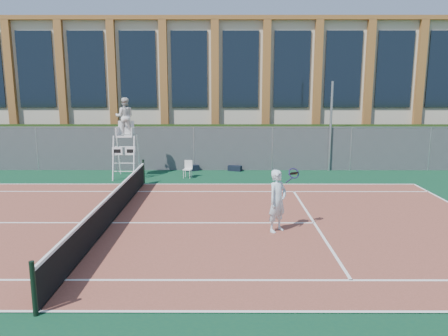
{
  "coord_description": "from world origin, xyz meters",
  "views": [
    {
      "loc": [
        3.59,
        -13.19,
        4.31
      ],
      "look_at": [
        3.55,
        3.0,
        1.22
      ],
      "focal_mm": 35.0,
      "sensor_mm": 36.0,
      "label": 1
    }
  ],
  "objects_px": {
    "tennis_player": "(278,201)",
    "umpire_chair": "(125,119)",
    "steel_pole": "(331,127)",
    "plastic_chair": "(188,168)"
  },
  "relations": [
    {
      "from": "umpire_chair",
      "to": "tennis_player",
      "type": "distance_m",
      "value": 10.14
    },
    {
      "from": "tennis_player",
      "to": "plastic_chair",
      "type": "bearing_deg",
      "value": 112.99
    },
    {
      "from": "plastic_chair",
      "to": "tennis_player",
      "type": "height_order",
      "value": "tennis_player"
    },
    {
      "from": "plastic_chair",
      "to": "tennis_player",
      "type": "bearing_deg",
      "value": -67.01
    },
    {
      "from": "steel_pole",
      "to": "umpire_chair",
      "type": "xyz_separation_m",
      "value": [
        -9.95,
        -1.65,
        0.52
      ]
    },
    {
      "from": "umpire_chair",
      "to": "tennis_player",
      "type": "relative_size",
      "value": 2.04
    },
    {
      "from": "umpire_chair",
      "to": "plastic_chair",
      "type": "height_order",
      "value": "umpire_chair"
    },
    {
      "from": "steel_pole",
      "to": "plastic_chair",
      "type": "height_order",
      "value": "steel_pole"
    },
    {
      "from": "tennis_player",
      "to": "umpire_chair",
      "type": "bearing_deg",
      "value": 128.35
    },
    {
      "from": "plastic_chair",
      "to": "tennis_player",
      "type": "distance_m",
      "value": 8.43
    }
  ]
}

